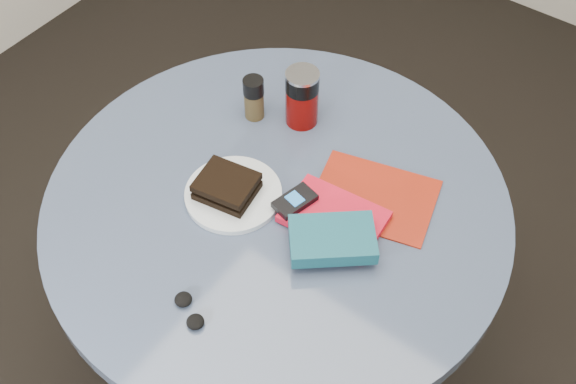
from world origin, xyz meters
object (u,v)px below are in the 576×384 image
Objects in this scene: plate at (233,194)px; red_book at (334,217)px; table at (278,244)px; soda_can at (302,97)px; novel at (332,239)px; sandwich at (227,186)px; headphones at (189,310)px; pepper_grinder at (254,98)px; magazine at (374,197)px; mp3_player at (295,201)px.

plate is 1.02× the size of red_book.
table is 0.19m from plate.
soda_can reaches higher than novel.
table is at bearing 30.13° from sandwich.
red_book is at bearing 12.11° from table.
sandwich is at bearing 114.78° from headphones.
pepper_grinder reaches higher than sandwich.
pepper_grinder is at bearing 157.73° from magazine.
sandwich is (-0.09, -0.05, 0.20)m from table.
headphones is at bearing -121.81° from magazine.
plate is 0.03m from sandwich.
red_book is 0.09m from mp3_player.
table is 0.20m from mp3_player.
red_book is (0.22, -0.20, -0.06)m from soda_can.
red_book is 2.07× the size of mp3_player.
magazine is 0.46m from headphones.
mp3_player reaches higher than red_book.
pepper_grinder is 0.54m from headphones.
novel reaches higher than table.
sandwich is 0.25m from pepper_grinder.
novel reaches higher than mp3_player.
novel is (0.36, -0.21, -0.02)m from pepper_grinder.
sandwich is 0.53× the size of magazine.
novel is at bearing -104.39° from magazine.
pepper_grinder reaches higher than mp3_player.
plate is 0.28m from soda_can.
red_book is at bearing -124.75° from magazine.
mp3_player is at bearing 3.46° from table.
mp3_player is (0.24, -0.17, -0.03)m from pepper_grinder.
red_book reaches higher than headphones.
sandwich is at bearing -141.43° from plate.
mp3_player is (0.05, 0.00, 0.19)m from table.
table is 10.15× the size of mp3_player.
novel is (0.25, 0.01, 0.03)m from plate.
red_book is (0.13, 0.03, 0.18)m from table.
sandwich is at bearing -159.57° from magazine.
novel is (0.17, -0.04, 0.20)m from table.
magazine is (0.25, 0.17, -0.00)m from plate.
sandwich is (-0.01, -0.01, 0.03)m from plate.
plate is 1.45× the size of soda_can.
plate is 0.29m from headphones.
table is at bearing -176.54° from mp3_player.
headphones is at bearing -111.32° from red_book.
plate is at bearing -159.30° from mp3_player.
magazine is at bearing 73.14° from headphones.
red_book is at bearing 19.13° from plate.
mp3_player is at bearing 20.70° from plate.
mp3_player reaches higher than magazine.
headphones reaches higher than table.
red_book is (0.21, 0.07, 0.01)m from plate.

